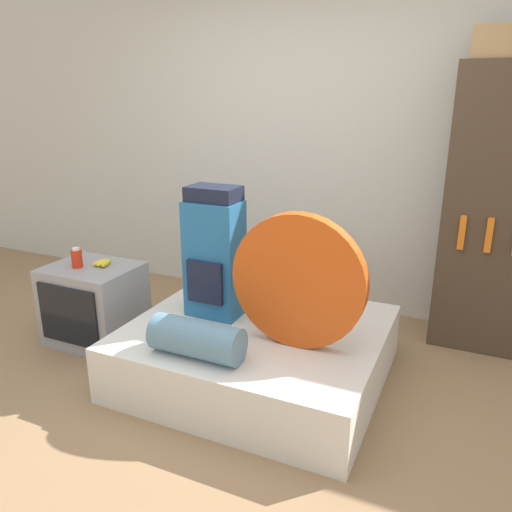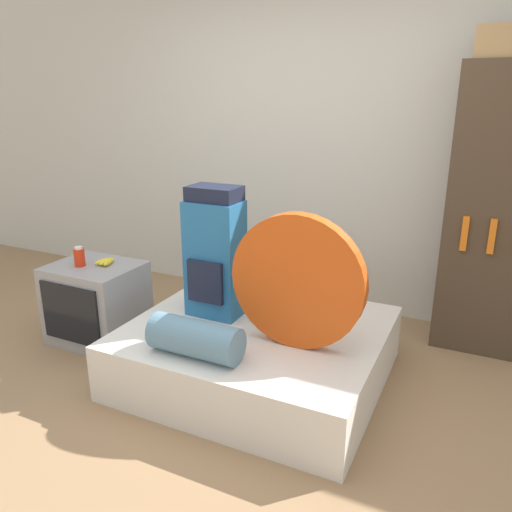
{
  "view_description": "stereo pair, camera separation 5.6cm",
  "coord_description": "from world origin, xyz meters",
  "px_view_note": "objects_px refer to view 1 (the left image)",
  "views": [
    {
      "loc": [
        1.26,
        -1.97,
        1.71
      ],
      "look_at": [
        0.1,
        0.58,
        0.8
      ],
      "focal_mm": 35.0,
      "sensor_mm": 36.0,
      "label": 1
    },
    {
      "loc": [
        1.31,
        -1.94,
        1.71
      ],
      "look_at": [
        0.1,
        0.58,
        0.8
      ],
      "focal_mm": 35.0,
      "sensor_mm": 36.0,
      "label": 2
    }
  ],
  "objects_px": {
    "backpack": "(214,254)",
    "television": "(95,304)",
    "sleeping_roll": "(197,339)",
    "canister": "(77,258)",
    "tent_bag": "(298,281)",
    "bookshelf": "(492,213)",
    "cardboard_box": "(508,43)"
  },
  "relations": [
    {
      "from": "television",
      "to": "canister",
      "type": "bearing_deg",
      "value": -146.28
    },
    {
      "from": "tent_bag",
      "to": "cardboard_box",
      "type": "xyz_separation_m",
      "value": [
        0.88,
        1.2,
        1.27
      ]
    },
    {
      "from": "backpack",
      "to": "sleeping_roll",
      "type": "bearing_deg",
      "value": -71.46
    },
    {
      "from": "canister",
      "to": "sleeping_roll",
      "type": "bearing_deg",
      "value": -18.28
    },
    {
      "from": "canister",
      "to": "bookshelf",
      "type": "relative_size",
      "value": 0.07
    },
    {
      "from": "television",
      "to": "bookshelf",
      "type": "bearing_deg",
      "value": 24.05
    },
    {
      "from": "sleeping_roll",
      "to": "canister",
      "type": "distance_m",
      "value": 1.26
    },
    {
      "from": "backpack",
      "to": "sleeping_roll",
      "type": "relative_size",
      "value": 1.61
    },
    {
      "from": "tent_bag",
      "to": "bookshelf",
      "type": "relative_size",
      "value": 0.4
    },
    {
      "from": "television",
      "to": "backpack",
      "type": "bearing_deg",
      "value": 5.54
    },
    {
      "from": "television",
      "to": "cardboard_box",
      "type": "relative_size",
      "value": 1.55
    },
    {
      "from": "sleeping_roll",
      "to": "bookshelf",
      "type": "height_order",
      "value": "bookshelf"
    },
    {
      "from": "television",
      "to": "canister",
      "type": "xyz_separation_m",
      "value": [
        -0.07,
        -0.05,
        0.35
      ]
    },
    {
      "from": "backpack",
      "to": "television",
      "type": "distance_m",
      "value": 1.06
    },
    {
      "from": "tent_bag",
      "to": "bookshelf",
      "type": "height_order",
      "value": "bookshelf"
    },
    {
      "from": "sleeping_roll",
      "to": "bookshelf",
      "type": "bearing_deg",
      "value": 48.42
    },
    {
      "from": "backpack",
      "to": "tent_bag",
      "type": "distance_m",
      "value": 0.65
    },
    {
      "from": "canister",
      "to": "bookshelf",
      "type": "bearing_deg",
      "value": 24.34
    },
    {
      "from": "backpack",
      "to": "cardboard_box",
      "type": "xyz_separation_m",
      "value": [
        1.5,
        1.02,
        1.25
      ]
    },
    {
      "from": "tent_bag",
      "to": "bookshelf",
      "type": "distance_m",
      "value": 1.54
    },
    {
      "from": "canister",
      "to": "cardboard_box",
      "type": "bearing_deg",
      "value": 24.65
    },
    {
      "from": "bookshelf",
      "to": "cardboard_box",
      "type": "bearing_deg",
      "value": -172.85
    },
    {
      "from": "sleeping_roll",
      "to": "tent_bag",
      "type": "bearing_deg",
      "value": 38.24
    },
    {
      "from": "backpack",
      "to": "bookshelf",
      "type": "relative_size",
      "value": 0.43
    },
    {
      "from": "sleeping_roll",
      "to": "backpack",
      "type": "bearing_deg",
      "value": 108.54
    },
    {
      "from": "sleeping_roll",
      "to": "canister",
      "type": "height_order",
      "value": "canister"
    },
    {
      "from": "canister",
      "to": "tent_bag",
      "type": "bearing_deg",
      "value": -1.43
    },
    {
      "from": "sleeping_roll",
      "to": "canister",
      "type": "relative_size",
      "value": 3.69
    },
    {
      "from": "sleeping_roll",
      "to": "cardboard_box",
      "type": "height_order",
      "value": "cardboard_box"
    },
    {
      "from": "cardboard_box",
      "to": "canister",
      "type": "bearing_deg",
      "value": -155.35
    },
    {
      "from": "canister",
      "to": "cardboard_box",
      "type": "relative_size",
      "value": 0.35
    },
    {
      "from": "tent_bag",
      "to": "backpack",
      "type": "bearing_deg",
      "value": 164.0
    }
  ]
}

